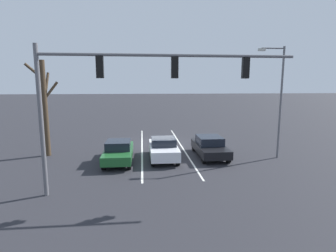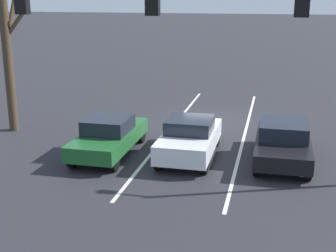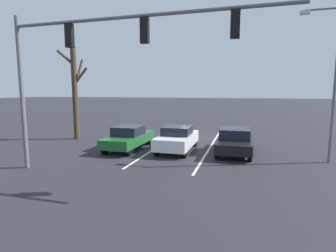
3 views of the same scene
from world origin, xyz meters
name	(u,v)px [view 3 (image 3 of 3)]	position (x,y,z in m)	size (l,w,h in m)	color
ground_plane	(195,136)	(0.00, 0.00, 0.00)	(240.00, 240.00, 0.00)	#28282D
lane_stripe_left_divider	(214,142)	(-1.64, 1.85, 0.01)	(0.12, 15.71, 0.01)	silver
lane_stripe_center_divider	(169,139)	(1.64, 1.85, 0.01)	(0.12, 15.71, 0.01)	silver
car_white_midlane_front	(177,138)	(0.16, 5.25, 0.75)	(1.85, 4.20, 1.48)	silver
car_darkgreen_rightlane_front	(129,137)	(3.19, 5.61, 0.73)	(1.79, 4.46, 1.44)	#1E5928
car_black_leftlane_front	(235,141)	(-3.19, 4.89, 0.73)	(1.91, 4.42, 1.43)	black
traffic_signal_gantry	(95,52)	(2.27, 10.69, 5.16)	(11.71, 0.37, 6.86)	slate
street_lamp_left_shoulder	(331,74)	(-7.65, 5.71, 4.40)	(1.84, 0.24, 7.62)	slate
bare_tree_near	(75,91)	(8.43, 3.53, 3.63)	(1.92, 1.84, 6.78)	#423323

